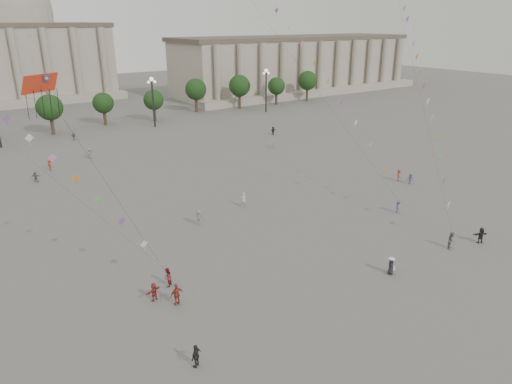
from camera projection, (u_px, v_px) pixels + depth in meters
ground at (329, 301)px, 37.71m from camera, size 360.00×360.00×0.00m
hall_east at (297, 65)px, 147.00m from camera, size 84.00×26.22×17.20m
hall_central at (19, 48)px, 131.57m from camera, size 48.30×34.30×35.50m
tree_row at (71, 104)px, 95.49m from camera, size 137.12×5.12×8.00m
lamp_post_mid_east at (152, 93)px, 96.76m from camera, size 2.00×0.90×10.65m
lamp_post_far_east at (266, 82)px, 112.93m from camera, size 2.00×0.90×10.65m
person_crowd_0 at (73, 136)px, 88.01m from camera, size 0.95×0.41×1.61m
person_crowd_3 at (481, 235)px, 47.24m from camera, size 1.63×1.15×1.70m
person_crowd_4 at (89, 153)px, 76.48m from camera, size 1.67×1.06×1.72m
person_crowd_6 at (199, 217)px, 51.33m from camera, size 1.36×1.03×1.86m
person_crowd_7 at (273, 144)px, 82.56m from camera, size 1.49×0.87×1.53m
person_crowd_8 at (399, 175)px, 65.62m from camera, size 1.19×1.27×1.72m
person_crowd_9 at (273, 131)px, 92.24m from camera, size 1.64×0.87×1.69m
person_crowd_12 at (36, 177)px, 65.23m from camera, size 1.42×1.23×1.55m
person_crowd_13 at (244, 200)px, 56.40m from camera, size 0.82×0.71×1.89m
person_crowd_14 at (410, 179)px, 64.45m from camera, size 1.10×0.98×1.48m
person_crowd_17 at (50, 165)px, 70.02m from camera, size 1.02×1.32×1.80m
tourist_0 at (177, 294)px, 36.84m from camera, size 1.15×0.54×1.92m
tourist_2 at (154, 292)px, 37.49m from camera, size 1.55×0.91×1.59m
tourist_4 at (196, 356)px, 30.24m from camera, size 1.09×0.87×1.73m
kite_flyer_0 at (167, 277)px, 39.43m from camera, size 1.09×1.07×1.77m
kite_flyer_1 at (398, 207)px, 54.72m from camera, size 1.12×1.11×1.55m
kite_flyer_2 at (452, 240)px, 46.09m from camera, size 1.06×0.96×1.79m
hat_person at (391, 266)px, 41.39m from camera, size 0.92×0.90×1.69m
dragon_kite at (44, 99)px, 25.07m from camera, size 5.11×1.86×18.85m
kite_train_east at (406, 18)px, 62.91m from camera, size 29.62×38.44×62.09m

